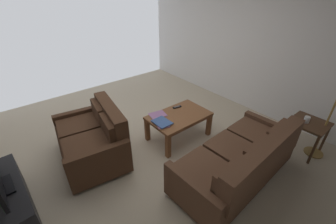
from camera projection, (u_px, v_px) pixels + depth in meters
ground_plane at (149, 140)px, 3.81m from camera, size 4.87×5.61×0.01m
wall_left at (243, 45)px, 4.47m from camera, size 0.12×5.61×2.58m
sofa_main at (241, 161)px, 2.88m from camera, size 1.91×0.94×0.81m
loveseat_near at (94, 138)px, 3.27m from camera, size 1.03×1.37×0.85m
coffee_table at (179, 119)px, 3.69m from camera, size 1.03×0.66×0.46m
end_table at (308, 127)px, 3.36m from camera, size 0.51×0.51×0.55m
tv_stand at (11, 202)px, 2.45m from camera, size 0.41×1.16×0.48m
coffee_mug at (307, 120)px, 3.29m from camera, size 0.10×0.08×0.10m
book_stack at (162, 122)px, 3.43m from camera, size 0.28×0.34×0.03m
tv_remote at (177, 107)px, 3.87m from camera, size 0.17×0.07×0.02m
loose_magazine at (158, 115)px, 3.66m from camera, size 0.31×0.27×0.01m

